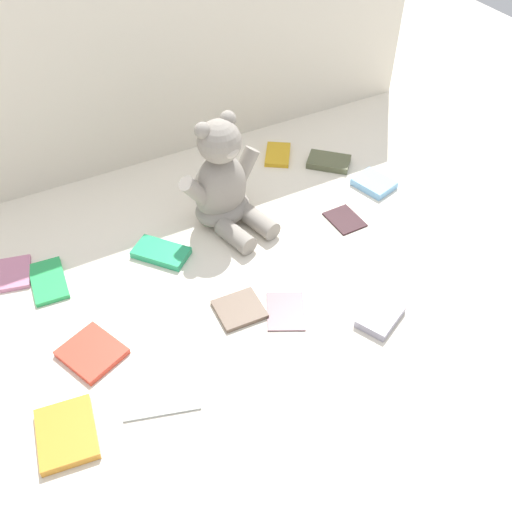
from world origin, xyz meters
The scene contains 16 objects.
ground_plane centered at (0.00, 0.00, 0.00)m, with size 3.20×3.20×0.00m, color silver.
backdrop_drape centered at (0.00, 0.48, 0.29)m, with size 1.61×0.03×0.59m, color beige.
teddy_bear centered at (0.06, 0.14, 0.10)m, with size 0.23×0.22×0.28m.
book_case_0 centered at (-0.44, -0.25, 0.01)m, with size 0.10×0.12×0.02m, color orange.
book_case_1 centered at (-0.44, 0.19, 0.01)m, with size 0.08×0.10×0.01m, color #BE7091.
book_case_2 centered at (-0.35, -0.10, 0.01)m, with size 0.10×0.11×0.01m, color red.
book_case_3 centered at (-0.04, -0.14, 0.01)m, with size 0.09×0.09×0.01m, color brown.
book_case_4 centered at (-0.13, 0.10, 0.01)m, with size 0.07×0.12×0.02m, color #26A266.
book_case_5 centered at (-0.38, 0.13, 0.01)m, with size 0.07×0.13×0.01m, color green.
book_case_6 centered at (0.46, 0.08, 0.01)m, with size 0.08×0.10×0.02m, color #75B1E0.
book_case_7 centered at (0.04, -0.19, 0.00)m, with size 0.08×0.10×0.01m, color brown.
book_case_8 centered at (0.32, 0.00, 0.00)m, with size 0.07×0.09×0.01m, color black.
book_case_9 centered at (0.20, -0.29, 0.01)m, with size 0.07×0.10×0.02m, color #9490A2.
book_case_10 centered at (0.31, 0.31, 0.01)m, with size 0.07×0.11×0.01m, color gold.
book_case_11 centered at (-0.26, -0.26, 0.00)m, with size 0.07×0.14×0.01m, color #A0A39C.
book_case_12 centered at (0.41, 0.22, 0.01)m, with size 0.07×0.11×0.02m, color #4F5338.
Camera 1 is at (-0.38, -0.85, 0.93)m, focal length 40.78 mm.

